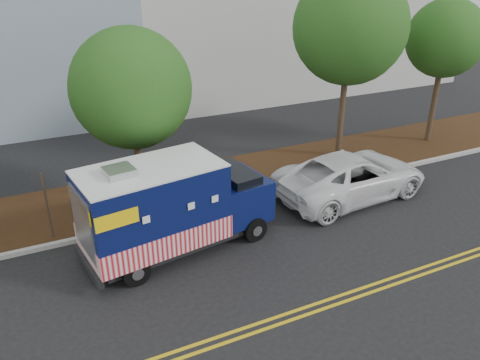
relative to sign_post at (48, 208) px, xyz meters
name	(u,v)px	position (x,y,z in m)	size (l,w,h in m)	color
ground	(191,239)	(4.06, -1.80, -1.20)	(120.00, 120.00, 0.00)	black
curb	(177,217)	(4.06, -0.40, -1.12)	(120.00, 0.18, 0.15)	#9E9E99
mulch_strip	(160,193)	(4.06, 1.70, -1.12)	(120.00, 4.00, 0.15)	black
centerline_near	(252,326)	(4.06, -6.25, -1.19)	(120.00, 0.10, 0.01)	gold
centerline_far	(256,332)	(4.06, -6.50, -1.19)	(120.00, 0.10, 0.01)	gold
tree_b	(131,89)	(3.27, 1.31, 3.14)	(4.08, 4.08, 6.39)	#38281C
tree_c	(350,28)	(12.48, 1.78, 4.56)	(4.68, 4.68, 8.11)	#38281C
tree_d	(446,39)	(17.70, 1.53, 3.81)	(3.52, 3.52, 6.79)	#38281C
sign_post	(48,208)	(0.00, 0.00, 0.00)	(0.06, 0.06, 2.40)	#473828
food_truck	(169,210)	(3.31, -2.15, 0.23)	(6.25, 3.08, 3.16)	black
white_car	(351,176)	(10.64, -1.52, -0.35)	(2.81, 6.10, 1.70)	white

